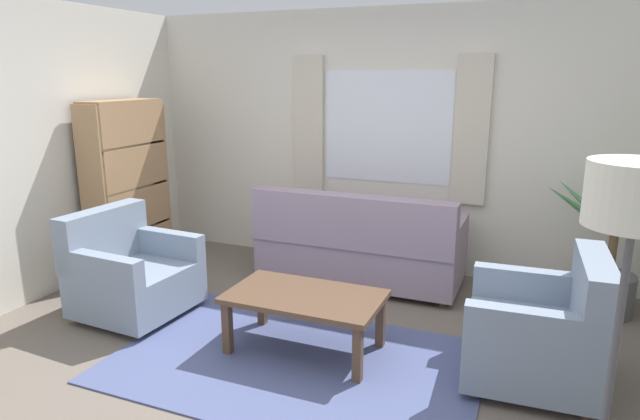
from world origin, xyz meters
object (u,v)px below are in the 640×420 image
armchair_right (542,332)px  standing_lamp (632,231)px  coffee_table (305,302)px  armchair_left (130,273)px  bookshelf (133,193)px  couch (358,247)px  potted_plant (610,261)px

armchair_right → standing_lamp: 1.71m
coffee_table → armchair_right: bearing=7.5°
armchair_left → bookshelf: bookshelf is taller
couch → armchair_left: bearing=41.9°
couch → armchair_right: bearing=143.9°
bookshelf → potted_plant: bearing=97.8°
potted_plant → bookshelf: (-4.41, -0.61, 0.33)m
couch → standing_lamp: standing_lamp is taller
couch → bookshelf: 2.35m
coffee_table → bookshelf: 2.56m
armchair_right → couch: bearing=-128.9°
armchair_right → potted_plant: size_ratio=0.70×
coffee_table → bookshelf: bearing=157.6°
coffee_table → standing_lamp: size_ratio=0.66×
coffee_table → armchair_left: bearing=178.8°
bookshelf → standing_lamp: size_ratio=1.03×
armchair_left → standing_lamp: (3.42, -1.15, 1.05)m
couch → coffee_table: size_ratio=1.73×
couch → coffee_table: couch is taller
armchair_right → standing_lamp: bearing=7.2°
potted_plant → armchair_right: bearing=-109.7°
coffee_table → standing_lamp: (1.81, -1.12, 1.02)m
coffee_table → potted_plant: potted_plant is taller
coffee_table → bookshelf: bookshelf is taller
standing_lamp → armchair_right: bearing=99.9°
armchair_left → standing_lamp: bearing=-105.3°
couch → armchair_right: couch is taller
couch → bookshelf: bearing=11.1°
armchair_left → couch: bearing=-44.8°
bookshelf → standing_lamp: 4.68m
armchair_left → coffee_table: (1.61, -0.03, 0.03)m
bookshelf → standing_lamp: (4.15, -2.08, 0.61)m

